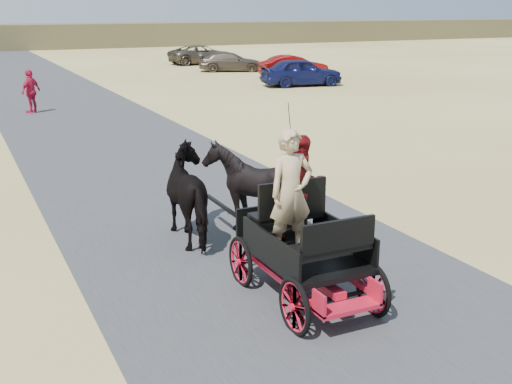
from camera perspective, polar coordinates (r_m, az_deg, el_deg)
name	(u,v)px	position (r m, az deg, el deg)	size (l,w,h in m)	color
ground	(310,298)	(9.58, 4.81, -9.36)	(140.00, 140.00, 0.00)	tan
road	(310,298)	(9.58, 4.81, -9.33)	(6.00, 140.00, 0.01)	#38383A
carriage	(303,275)	(9.43, 4.24, -7.36)	(1.30, 2.40, 0.72)	black
horse_left	(195,195)	(11.61, -5.44, -0.26)	(0.91, 2.01, 1.70)	black
horse_right	(250,188)	(12.02, -0.52, 0.39)	(1.37, 1.54, 1.70)	black
driver_man	(291,193)	(8.95, 3.13, -0.07)	(0.66, 0.43, 1.80)	tan
passenger_woman	(303,187)	(9.68, 4.16, 0.48)	(0.77, 0.60, 1.58)	#660C0F
pedestrian	(31,91)	(27.33, -19.38, 8.44)	(1.01, 0.42, 1.73)	#BC1539
car_a	(301,72)	(34.95, 4.05, 10.59)	(1.74, 4.33, 1.48)	navy
car_b	(294,67)	(38.81, 3.37, 11.05)	(1.42, 4.06, 1.34)	maroon
car_c	(231,62)	(42.91, -2.25, 11.48)	(1.71, 4.21, 1.22)	brown
car_d	(202,55)	(48.56, -4.79, 12.08)	(2.29, 4.96, 1.38)	brown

